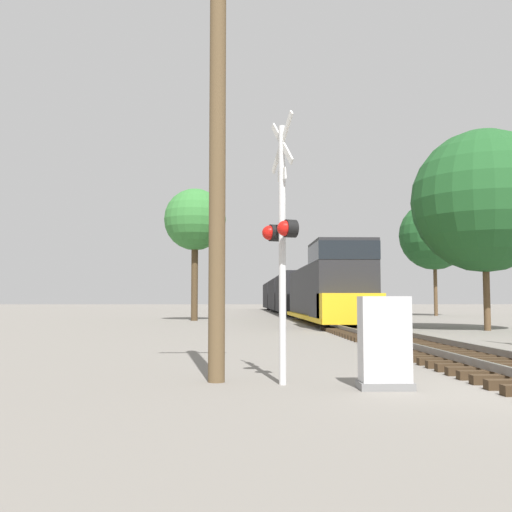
% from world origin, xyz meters
% --- Properties ---
extents(freight_train, '(2.97, 68.64, 4.39)m').
position_xyz_m(freight_train, '(0.00, 51.67, 1.98)').
color(freight_train, '#232326').
rests_on(freight_train, ground).
extents(crossing_signal_near, '(0.58, 1.00, 4.59)m').
position_xyz_m(crossing_signal_near, '(-4.49, 0.96, 2.53)').
color(crossing_signal_near, silver).
rests_on(crossing_signal_near, ground).
extents(relay_cabinet, '(0.86, 0.52, 1.48)m').
position_xyz_m(relay_cabinet, '(-2.88, 0.41, 0.73)').
color(relay_cabinet, slate).
rests_on(relay_cabinet, ground).
extents(utility_pole, '(1.80, 0.29, 7.67)m').
position_xyz_m(utility_pole, '(-5.60, 1.31, 3.96)').
color(utility_pole, brown).
rests_on(utility_pole, ground).
extents(tree_far_right, '(6.76, 6.76, 9.49)m').
position_xyz_m(tree_far_right, '(6.39, 18.52, 6.10)').
color(tree_far_right, brown).
rests_on(tree_far_right, ground).
extents(tree_mid_background, '(4.32, 4.32, 9.21)m').
position_xyz_m(tree_mid_background, '(-8.29, 32.48, 6.99)').
color(tree_mid_background, '#473521').
rests_on(tree_mid_background, ground).
extents(tree_deep_background, '(6.35, 6.35, 10.54)m').
position_xyz_m(tree_deep_background, '(12.67, 44.76, 7.35)').
color(tree_deep_background, brown).
rests_on(tree_deep_background, ground).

